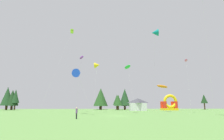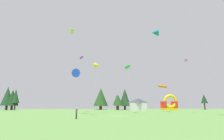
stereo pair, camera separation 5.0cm
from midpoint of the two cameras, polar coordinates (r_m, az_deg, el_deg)
ground_plane at (r=39.75m, az=1.25°, el=-13.53°), size 120.00×120.00×0.00m
kite_blue_delta at (r=48.58m, az=-10.42°, el=-0.97°), size 5.53×2.33×11.10m
kite_lime_box at (r=61.38m, az=-11.88°, el=11.22°), size 8.36×2.83×25.13m
kite_teal_delta at (r=60.48m, az=12.74°, el=10.83°), size 2.24×10.71×24.88m
kite_yellow_delta at (r=56.05m, az=-4.45°, el=1.44°), size 1.95×5.81×14.51m
kite_purple_parafoil at (r=41.63m, az=-9.09°, el=3.68°), size 2.20×4.77×12.60m
kite_pink_parafoil at (r=56.01m, az=21.28°, el=2.71°), size 1.35×3.52×14.58m
kite_green_parafoil at (r=53.13m, az=4.67°, el=0.92°), size 2.35×5.97×13.16m
kite_orange_parafoil at (r=64.31m, az=14.82°, el=-4.77°), size 4.45×1.67×8.86m
person_midfield at (r=31.79m, az=-10.54°, el=-12.25°), size 0.43×0.43×1.81m
inflatable_blue_arch at (r=78.84m, az=16.86°, el=-9.89°), size 5.69×4.89×6.12m
festival_tent at (r=70.82m, az=7.77°, el=-10.19°), size 5.83×3.52×4.44m
tree_row_0 at (r=90.34m, az=-28.76°, el=-6.88°), size 4.95×4.95×9.44m
tree_row_1 at (r=89.66m, az=-27.60°, el=-7.37°), size 4.96×4.96×8.24m
tree_row_2 at (r=91.29m, az=-26.94°, el=-7.90°), size 2.76×2.76×6.56m
tree_row_3 at (r=88.76m, az=-26.85°, el=-7.02°), size 3.17×3.17×8.45m
tree_row_4 at (r=85.20m, az=-3.36°, el=-8.08°), size 6.41×6.41×9.41m
tree_row_5 at (r=82.97m, az=1.51°, el=-8.94°), size 3.41×3.41×6.42m
tree_row_6 at (r=80.74m, az=1.88°, el=-9.01°), size 3.70×3.70×6.37m
tree_row_7 at (r=83.41m, az=3.84°, el=-8.96°), size 3.75×3.75×6.63m
tree_row_8 at (r=83.73m, az=3.87°, el=-8.07°), size 4.83×4.83×9.07m
tree_row_9 at (r=95.85m, az=25.84°, el=-7.78°), size 2.92×2.92×6.76m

